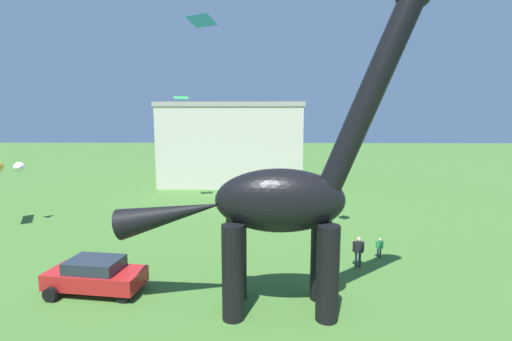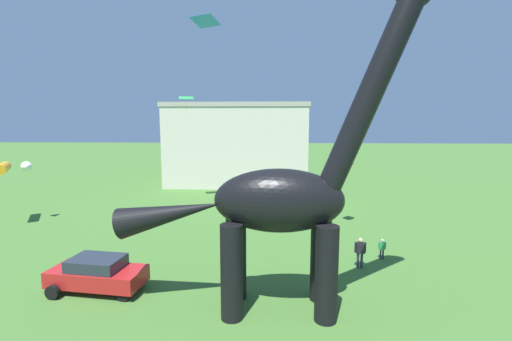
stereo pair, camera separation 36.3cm
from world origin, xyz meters
TOP-DOWN VIEW (x-y plane):
  - dinosaur_sculpture at (-0.18, 5.70)m, footprint 11.95×2.53m
  - parked_sedan_left at (-8.27, 6.88)m, footprint 4.38×2.27m
  - person_photographer at (5.74, 11.24)m, footprint 0.43×0.19m
  - person_far_spectator at (4.21, 9.97)m, footprint 0.60×0.27m
  - kite_high_left at (-8.36, 24.82)m, footprint 1.54×1.32m
  - kite_high_right at (4.95, 17.39)m, footprint 0.87×0.87m
  - kite_mid_right at (-19.68, 16.76)m, footprint 2.67×2.58m
  - kite_drifting at (-4.98, 16.83)m, footprint 2.16×1.94m
  - background_building_block at (-4.67, 35.66)m, footprint 16.78×9.44m

SIDE VIEW (x-z plane):
  - person_photographer at x=5.74m, z-range 0.12..1.27m
  - parked_sedan_left at x=-8.27m, z-range 0.03..1.58m
  - person_far_spectator at x=4.21m, z-range 0.17..1.78m
  - kite_mid_right at x=-19.68m, z-range 3.89..4.64m
  - dinosaur_sculpture at x=-0.18m, z-range -1.73..10.77m
  - background_building_block at x=-4.67m, z-range 0.01..9.77m
  - kite_high_right at x=4.95m, z-range 4.56..5.45m
  - kite_high_left at x=-8.36m, z-range 8.95..10.60m
  - kite_drifting at x=-4.98m, z-range 14.08..14.55m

